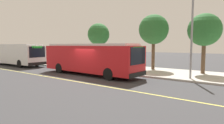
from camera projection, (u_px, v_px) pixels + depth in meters
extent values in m
plane|color=#38383A|center=(87.00, 77.00, 17.08)|extent=(120.00, 120.00, 0.00)
cube|color=#B7B2A8|center=(124.00, 69.00, 21.83)|extent=(44.00, 6.40, 0.15)
cube|color=#E0D64C|center=(68.00, 80.00, 15.34)|extent=(36.00, 0.14, 0.01)
cube|color=red|center=(90.00, 58.00, 18.10)|extent=(10.63, 2.77, 2.40)
cube|color=silver|center=(90.00, 45.00, 17.99)|extent=(9.78, 2.50, 0.20)
cube|color=black|center=(138.00, 56.00, 14.77)|extent=(0.09, 2.17, 1.34)
cube|color=black|center=(99.00, 55.00, 19.08)|extent=(9.31, 0.24, 1.06)
cube|color=white|center=(99.00, 67.00, 19.19)|extent=(10.05, 0.24, 0.28)
cube|color=#26D83F|center=(138.00, 48.00, 14.72)|extent=(0.06, 1.40, 0.24)
cube|color=black|center=(138.00, 74.00, 14.89)|extent=(0.13, 2.50, 0.36)
cylinder|color=black|center=(125.00, 71.00, 17.06)|extent=(1.01, 0.30, 1.00)
cylinder|color=black|center=(109.00, 74.00, 15.26)|extent=(1.01, 0.30, 1.00)
cylinder|color=black|center=(77.00, 66.00, 21.06)|extent=(1.01, 0.30, 1.00)
cylinder|color=black|center=(60.00, 68.00, 19.26)|extent=(1.01, 0.30, 1.00)
cube|color=white|center=(15.00, 54.00, 26.56)|extent=(10.58, 2.86, 2.40)
cube|color=silver|center=(15.00, 45.00, 26.44)|extent=(9.74, 2.58, 0.20)
cube|color=black|center=(37.00, 52.00, 23.46)|extent=(0.10, 2.17, 1.34)
cube|color=black|center=(24.00, 52.00, 27.57)|extent=(9.25, 0.31, 1.06)
cube|color=#197259|center=(24.00, 61.00, 27.69)|extent=(9.98, 0.33, 0.28)
cube|color=#26D83F|center=(37.00, 47.00, 23.41)|extent=(0.07, 1.40, 0.24)
cube|color=black|center=(38.00, 64.00, 23.58)|extent=(0.15, 2.50, 0.36)
cylinder|color=black|center=(37.00, 62.00, 25.69)|extent=(1.01, 0.31, 1.00)
cylinder|color=black|center=(20.00, 64.00, 23.82)|extent=(1.01, 0.31, 1.00)
cylinder|color=black|center=(13.00, 60.00, 29.41)|extent=(1.01, 0.31, 1.00)
cylinder|color=#333338|center=(119.00, 58.00, 21.99)|extent=(0.10, 0.10, 2.40)
cylinder|color=#333338|center=(113.00, 59.00, 20.96)|extent=(0.10, 0.10, 2.40)
cylinder|color=#333338|center=(102.00, 57.00, 23.56)|extent=(0.10, 0.10, 2.40)
cylinder|color=#333338|center=(95.00, 58.00, 22.53)|extent=(0.10, 0.10, 2.40)
cube|color=#333338|center=(107.00, 47.00, 22.15)|extent=(2.90, 1.60, 0.08)
cube|color=#4C606B|center=(111.00, 57.00, 22.77)|extent=(2.47, 0.04, 2.16)
cube|color=navy|center=(99.00, 58.00, 23.05)|extent=(0.06, 1.11, 1.82)
cube|color=brown|center=(110.00, 64.00, 22.34)|extent=(1.60, 0.44, 0.06)
cube|color=brown|center=(111.00, 62.00, 22.50)|extent=(1.60, 0.05, 0.44)
cube|color=#333338|center=(105.00, 66.00, 22.79)|extent=(0.08, 0.40, 0.45)
cube|color=#333338|center=(115.00, 66.00, 21.92)|extent=(0.08, 0.40, 0.45)
cylinder|color=#333338|center=(119.00, 58.00, 18.99)|extent=(0.07, 0.07, 2.80)
cube|color=white|center=(119.00, 47.00, 18.88)|extent=(0.44, 0.03, 0.56)
cube|color=red|center=(119.00, 47.00, 18.87)|extent=(0.40, 0.01, 0.16)
cylinder|color=#282D47|center=(122.00, 66.00, 20.57)|extent=(0.14, 0.14, 0.85)
cylinder|color=#282D47|center=(121.00, 66.00, 20.43)|extent=(0.14, 0.14, 0.85)
cube|color=beige|center=(122.00, 59.00, 20.43)|extent=(0.24, 0.40, 0.62)
sphere|color=tan|center=(122.00, 55.00, 20.40)|extent=(0.22, 0.22, 0.22)
cylinder|color=brown|center=(99.00, 53.00, 27.32)|extent=(0.36, 0.36, 3.05)
sphere|color=#28662D|center=(99.00, 34.00, 27.08)|extent=(3.10, 3.10, 3.10)
cylinder|color=brown|center=(203.00, 58.00, 17.87)|extent=(0.36, 0.36, 2.96)
sphere|color=#28662D|center=(204.00, 30.00, 17.64)|extent=(3.02, 3.02, 3.02)
cylinder|color=brown|center=(153.00, 55.00, 21.03)|extent=(0.36, 0.36, 3.18)
sphere|color=#28662D|center=(154.00, 29.00, 20.78)|extent=(3.23, 3.23, 3.23)
cylinder|color=gray|center=(192.00, 38.00, 15.02)|extent=(0.16, 0.16, 6.40)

